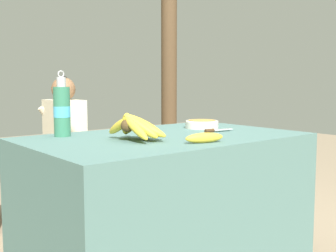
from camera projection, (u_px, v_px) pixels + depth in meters
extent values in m
cube|color=#4C706B|center=(165.00, 206.00, 2.13)|extent=(1.36, 0.85, 0.73)
sphere|color=#4C381E|center=(127.00, 126.00, 1.89)|extent=(0.06, 0.06, 0.06)
ellipsoid|color=gold|center=(136.00, 129.00, 1.84)|extent=(0.05, 0.17, 0.12)
ellipsoid|color=gold|center=(141.00, 127.00, 1.87)|extent=(0.13, 0.17, 0.13)
ellipsoid|color=gold|center=(144.00, 127.00, 1.87)|extent=(0.17, 0.19, 0.12)
ellipsoid|color=gold|center=(144.00, 126.00, 1.90)|extent=(0.20, 0.14, 0.14)
ellipsoid|color=gold|center=(140.00, 127.00, 1.92)|extent=(0.18, 0.07, 0.10)
ellipsoid|color=gold|center=(138.00, 125.00, 1.94)|extent=(0.18, 0.08, 0.12)
ellipsoid|color=gold|center=(134.00, 125.00, 1.95)|extent=(0.18, 0.14, 0.13)
ellipsoid|color=gold|center=(128.00, 125.00, 1.97)|extent=(0.16, 0.19, 0.12)
ellipsoid|color=gold|center=(126.00, 124.00, 1.95)|extent=(0.13, 0.17, 0.14)
ellipsoid|color=gold|center=(119.00, 126.00, 1.94)|extent=(0.05, 0.19, 0.12)
cylinder|color=silver|center=(202.00, 125.00, 2.43)|extent=(0.19, 0.19, 0.04)
torus|color=silver|center=(202.00, 122.00, 2.43)|extent=(0.19, 0.19, 0.02)
cylinder|color=#BC8942|center=(202.00, 121.00, 2.43)|extent=(0.16, 0.16, 0.01)
cylinder|color=#337556|center=(62.00, 112.00, 2.06)|extent=(0.08, 0.08, 0.24)
cylinder|color=#47A8D1|center=(62.00, 112.00, 2.06)|extent=(0.08, 0.08, 0.05)
cylinder|color=#ADADB2|center=(61.00, 82.00, 2.04)|extent=(0.04, 0.04, 0.05)
torus|color=#ADADB2|center=(61.00, 74.00, 2.04)|extent=(0.03, 0.01, 0.03)
ellipsoid|color=gold|center=(204.00, 138.00, 1.85)|extent=(0.19, 0.09, 0.04)
cube|color=#BCBCC1|center=(222.00, 130.00, 2.27)|extent=(0.13, 0.04, 0.00)
cylinder|color=#472D19|center=(209.00, 131.00, 2.22)|extent=(0.06, 0.02, 0.02)
cube|color=brown|center=(86.00, 163.00, 3.25)|extent=(1.73, 0.32, 0.04)
cube|color=brown|center=(172.00, 176.00, 3.66)|extent=(0.06, 0.06, 0.35)
cube|color=brown|center=(155.00, 171.00, 3.84)|extent=(0.06, 0.06, 0.35)
cylinder|color=#473828|center=(37.00, 198.00, 2.90)|extent=(0.09, 0.09, 0.39)
cylinder|color=#473828|center=(53.00, 167.00, 2.95)|extent=(0.30, 0.10, 0.09)
cylinder|color=#473828|center=(28.00, 193.00, 3.05)|extent=(0.09, 0.09, 0.39)
cylinder|color=#473828|center=(43.00, 163.00, 3.10)|extent=(0.30, 0.10, 0.09)
cube|color=beige|center=(65.00, 132.00, 3.08)|extent=(0.21, 0.34, 0.48)
cylinder|color=beige|center=(70.00, 124.00, 2.93)|extent=(0.20, 0.07, 0.25)
cylinder|color=beige|center=(52.00, 121.00, 3.18)|extent=(0.20, 0.07, 0.25)
sphere|color=brown|center=(63.00, 89.00, 3.05)|extent=(0.17, 0.17, 0.17)
sphere|color=black|center=(63.00, 80.00, 3.04)|extent=(0.07, 0.07, 0.07)
sphere|color=#4C381E|center=(136.00, 146.00, 3.54)|extent=(0.06, 0.06, 0.06)
ellipsoid|color=#8EA842|center=(143.00, 147.00, 3.51)|extent=(0.09, 0.16, 0.12)
ellipsoid|color=#8EA842|center=(144.00, 145.00, 3.54)|extent=(0.15, 0.12, 0.15)
ellipsoid|color=#8EA842|center=(142.00, 146.00, 3.58)|extent=(0.17, 0.04, 0.10)
ellipsoid|color=#8EA842|center=(138.00, 144.00, 3.61)|extent=(0.16, 0.16, 0.15)
ellipsoid|color=#8EA842|center=(132.00, 144.00, 3.60)|extent=(0.06, 0.18, 0.15)
cylinder|color=#4C3823|center=(169.00, 40.00, 3.90)|extent=(0.15, 0.15, 2.75)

